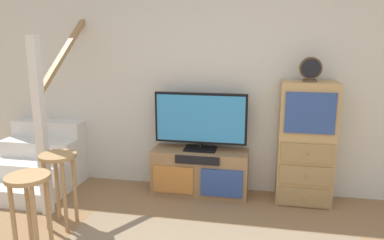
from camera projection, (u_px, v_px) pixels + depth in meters
The scene contains 8 objects.
back_wall at pixel (230, 76), 4.15m from camera, with size 6.40×0.12×2.70m, color beige.
media_console at pixel (200, 172), 4.19m from camera, with size 1.09×0.38×0.52m.
television at pixel (201, 120), 4.08m from camera, with size 1.04×0.22×0.66m.
side_cabinet at pixel (306, 144), 3.89m from camera, with size 0.58×0.38×1.33m.
desk_clock at pixel (311, 69), 3.70m from camera, with size 0.23×0.08×0.25m.
staircase at pixel (48, 153), 4.54m from camera, with size 1.00×1.36×2.20m.
bar_stool_near at pixel (30, 198), 2.86m from camera, with size 0.34×0.34×0.73m.
bar_stool_far at pixel (59, 173), 3.39m from camera, with size 0.34×0.34×0.72m.
Camera 1 is at (0.37, -1.70, 1.77)m, focal length 33.99 mm.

